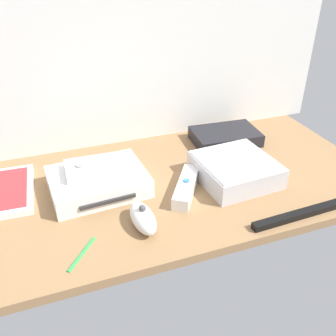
# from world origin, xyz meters

# --- Properties ---
(ground_plane) EXTENTS (1.00, 0.48, 0.02)m
(ground_plane) POSITION_xyz_m (0.00, 0.00, -0.01)
(ground_plane) COLOR #936D47
(ground_plane) RESTS_ON ground
(back_wall) EXTENTS (1.10, 0.01, 0.64)m
(back_wall) POSITION_xyz_m (0.00, 0.25, 0.32)
(back_wall) COLOR silver
(back_wall) RESTS_ON ground
(game_console) EXTENTS (0.22, 0.18, 0.04)m
(game_console) POSITION_xyz_m (-0.16, 0.03, 0.02)
(game_console) COLOR white
(game_console) RESTS_ON ground_plane
(mini_computer) EXTENTS (0.18, 0.18, 0.05)m
(mini_computer) POSITION_xyz_m (0.15, -0.04, 0.03)
(mini_computer) COLOR silver
(mini_computer) RESTS_ON ground_plane
(game_case) EXTENTS (0.14, 0.20, 0.02)m
(game_case) POSITION_xyz_m (-0.37, 0.08, 0.01)
(game_case) COLOR white
(game_case) RESTS_ON ground_plane
(network_router) EXTENTS (0.19, 0.13, 0.03)m
(network_router) POSITION_xyz_m (0.22, 0.14, 0.02)
(network_router) COLOR black
(network_router) RESTS_ON ground_plane
(remote_wand) EXTENTS (0.11, 0.14, 0.03)m
(remote_wand) POSITION_xyz_m (0.02, -0.05, 0.02)
(remote_wand) COLOR white
(remote_wand) RESTS_ON ground_plane
(remote_nunchuk) EXTENTS (0.05, 0.10, 0.05)m
(remote_nunchuk) POSITION_xyz_m (-0.10, -0.13, 0.02)
(remote_nunchuk) COLOR white
(remote_nunchuk) RESTS_ON ground_plane
(remote_classic_pad) EXTENTS (0.15, 0.08, 0.02)m
(remote_classic_pad) POSITION_xyz_m (-0.15, 0.04, 0.05)
(remote_classic_pad) COLOR white
(remote_classic_pad) RESTS_ON game_console
(sensor_bar) EXTENTS (0.24, 0.03, 0.01)m
(sensor_bar) POSITION_xyz_m (0.22, -0.21, 0.01)
(sensor_bar) COLOR black
(sensor_bar) RESTS_ON ground_plane
(stylus_pen) EXTENTS (0.06, 0.07, 0.01)m
(stylus_pen) POSITION_xyz_m (-0.23, -0.17, 0.00)
(stylus_pen) COLOR green
(stylus_pen) RESTS_ON ground_plane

